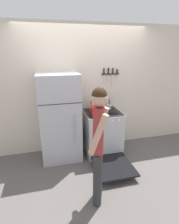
{
  "coord_description": "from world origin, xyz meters",
  "views": [
    {
      "loc": [
        -0.75,
        -3.43,
        2.05
      ],
      "look_at": [
        -0.01,
        -0.48,
        0.97
      ],
      "focal_mm": 28.0,
      "sensor_mm": 36.0,
      "label": 1
    }
  ],
  "objects": [
    {
      "name": "utensil_jar",
      "position": [
        0.48,
        -0.19,
        0.95
      ],
      "size": [
        0.09,
        0.09,
        0.22
      ],
      "color": "silver",
      "rests_on": "stove_range"
    },
    {
      "name": "person",
      "position": [
        -0.16,
        -1.54,
        0.94
      ],
      "size": [
        0.34,
        0.4,
        1.65
      ],
      "rotation": [
        0.0,
        0.0,
        1.21
      ],
      "color": "#2D2D30",
      "rests_on": "ground_plane"
    },
    {
      "name": "stove_range",
      "position": [
        0.3,
        -0.37,
        0.44
      ],
      "size": [
        0.71,
        1.37,
        0.89
      ],
      "color": "silver",
      "rests_on": "ground_plane"
    },
    {
      "name": "wall_back",
      "position": [
        0.0,
        0.03,
        1.27
      ],
      "size": [
        10.0,
        0.06,
        2.55
      ],
      "color": "beige",
      "rests_on": "ground_plane"
    },
    {
      "name": "refrigerator",
      "position": [
        -0.54,
        -0.3,
        0.84
      ],
      "size": [
        0.74,
        0.63,
        1.67
      ],
      "color": "#B7BABF",
      "rests_on": "ground_plane"
    },
    {
      "name": "wall_knife_strip",
      "position": [
        0.55,
        -0.02,
        1.6
      ],
      "size": [
        0.38,
        0.03,
        0.36
      ],
      "color": "brown"
    },
    {
      "name": "tea_kettle",
      "position": [
        0.15,
        -0.2,
        0.97
      ],
      "size": [
        0.22,
        0.18,
        0.25
      ],
      "color": "silver",
      "rests_on": "stove_range"
    },
    {
      "name": "dutch_oven_pot",
      "position": [
        0.14,
        -0.46,
        0.98
      ],
      "size": [
        0.29,
        0.25,
        0.2
      ],
      "color": "red",
      "rests_on": "stove_range"
    },
    {
      "name": "ground_plane",
      "position": [
        0.0,
        0.0,
        0.0
      ],
      "size": [
        14.0,
        14.0,
        0.0
      ],
      "primitive_type": "plane",
      "color": "#5B5654"
    }
  ]
}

